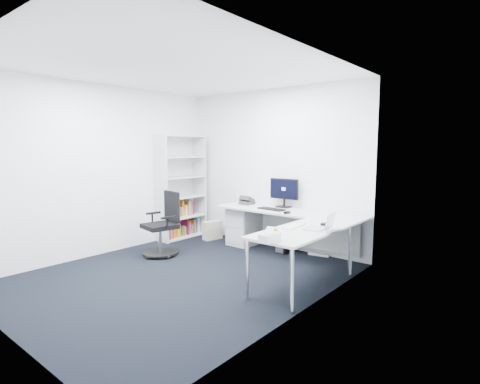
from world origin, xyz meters
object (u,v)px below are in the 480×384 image
Objects in this scene: l_desk at (275,237)px; bookshelf at (181,187)px; laptop at (315,220)px; task_chair at (160,224)px; monitor at (284,193)px.

bookshelf is at bearing 178.68° from l_desk.
task_chair is at bearing -179.72° from laptop.
laptop is (0.99, -0.58, 0.47)m from l_desk.
task_chair is (0.64, -1.03, -0.46)m from bookshelf.
monitor reaches higher than task_chair.
bookshelf reaches higher than task_chair.
bookshelf is 2.03m from monitor.
bookshelf is 3.23m from laptop.
l_desk is at bearing -1.32° from bookshelf.
bookshelf reaches higher than laptop.
laptop is (2.52, 0.39, 0.32)m from task_chair.
monitor is (1.32, 1.55, 0.46)m from task_chair.
laptop is at bearing -11.30° from bookshelf.
bookshelf is at bearing 160.09° from laptop.
monitor reaches higher than l_desk.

